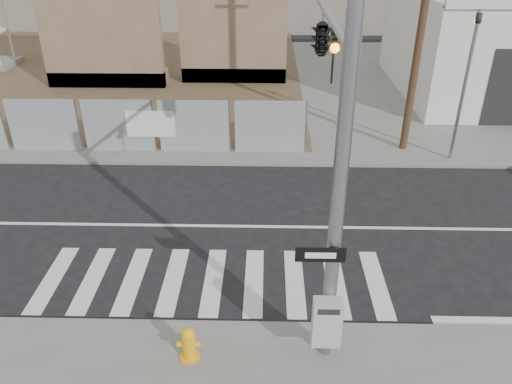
{
  "coord_description": "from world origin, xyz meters",
  "views": [
    {
      "loc": [
        1.27,
        -12.18,
        7.85
      ],
      "look_at": [
        1.0,
        -0.46,
        1.4
      ],
      "focal_mm": 35.0,
      "sensor_mm": 36.0,
      "label": 1
    }
  ],
  "objects_px": {
    "signal_pole": "(326,87)",
    "fire_hydrant": "(189,343)",
    "traffic_cone_c": "(93,138)",
    "traffic_cone_d": "(162,140)"
  },
  "relations": [
    {
      "from": "fire_hydrant",
      "to": "traffic_cone_c",
      "type": "distance_m",
      "value": 11.7
    },
    {
      "from": "fire_hydrant",
      "to": "traffic_cone_c",
      "type": "relative_size",
      "value": 1.15
    },
    {
      "from": "fire_hydrant",
      "to": "signal_pole",
      "type": "bearing_deg",
      "value": 42.21
    },
    {
      "from": "signal_pole",
      "to": "fire_hydrant",
      "type": "xyz_separation_m",
      "value": [
        -2.71,
        -3.0,
        -4.29
      ]
    },
    {
      "from": "signal_pole",
      "to": "fire_hydrant",
      "type": "distance_m",
      "value": 5.89
    },
    {
      "from": "fire_hydrant",
      "to": "traffic_cone_d",
      "type": "bearing_deg",
      "value": 97.93
    },
    {
      "from": "signal_pole",
      "to": "traffic_cone_d",
      "type": "relative_size",
      "value": 11.32
    },
    {
      "from": "signal_pole",
      "to": "traffic_cone_c",
      "type": "bearing_deg",
      "value": 136.51
    },
    {
      "from": "signal_pole",
      "to": "traffic_cone_d",
      "type": "xyz_separation_m",
      "value": [
        -5.22,
        7.38,
        -4.36
      ]
    },
    {
      "from": "fire_hydrant",
      "to": "traffic_cone_d",
      "type": "xyz_separation_m",
      "value": [
        -2.51,
        10.38,
        -0.07
      ]
    }
  ]
}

